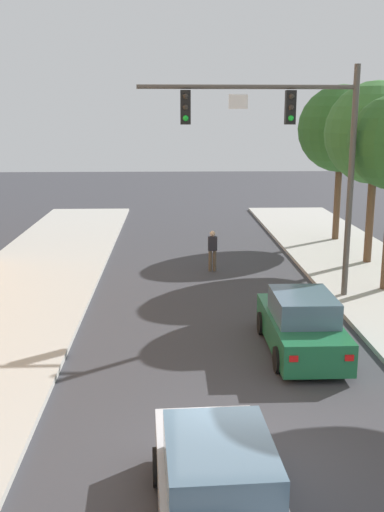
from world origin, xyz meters
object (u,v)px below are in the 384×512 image
object	(u,v)px
car_lead_green	(301,325)
street_tree_farthest	(341,129)
pedestrian_crossing_road	(213,249)
street_tree_third	(376,133)
traffic_signal_mast	(292,139)
car_following_silver	(218,492)

from	to	relation	value
car_lead_green	street_tree_farthest	size ratio (longest dim) A/B	0.57
pedestrian_crossing_road	street_tree_third	bearing A→B (deg)	6.38
traffic_signal_mast	pedestrian_crossing_road	size ratio (longest dim) A/B	4.57
car_following_silver	street_tree_farthest	world-z (taller)	street_tree_farthest
traffic_signal_mast	car_following_silver	world-z (taller)	traffic_signal_mast
pedestrian_crossing_road	street_tree_third	xyz separation A→B (m)	(6.54, 0.73, 4.50)
traffic_signal_mast	car_following_silver	bearing A→B (deg)	-105.75
traffic_signal_mast	street_tree_farthest	bearing A→B (deg)	65.50
traffic_signal_mast	street_tree_third	size ratio (longest dim) A/B	1.03
car_lead_green	street_tree_third	world-z (taller)	street_tree_third
street_tree_third	pedestrian_crossing_road	bearing A→B (deg)	-173.62
traffic_signal_mast	car_lead_green	bearing A→B (deg)	-96.31
traffic_signal_mast	street_tree_farthest	size ratio (longest dim) A/B	1.01
street_tree_third	traffic_signal_mast	bearing A→B (deg)	-132.90
car_lead_green	street_tree_third	size ratio (longest dim) A/B	0.58
car_lead_green	street_tree_farthest	bearing A→B (deg)	71.07
traffic_signal_mast	street_tree_third	world-z (taller)	traffic_signal_mast
car_following_silver	pedestrian_crossing_road	world-z (taller)	pedestrian_crossing_road
car_following_silver	street_tree_third	xyz separation A→B (m)	(7.59, 16.23, 4.69)
traffic_signal_mast	car_lead_green	distance (m)	6.55
car_following_silver	street_tree_farthest	xyz separation A→B (m)	(7.59, 21.06, 4.78)
pedestrian_crossing_road	street_tree_farthest	xyz separation A→B (m)	(6.54, 5.56, 4.59)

